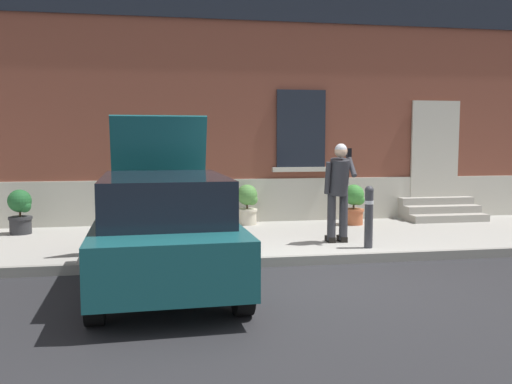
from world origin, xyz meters
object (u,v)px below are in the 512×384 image
Objects in this scene: person_on_phone at (339,186)px; planter_terracotta at (354,203)px; planter_cream at (248,203)px; hatchback_car_teal at (164,227)px; bollard_near_person at (369,215)px; planter_olive at (140,207)px; planter_charcoal at (20,210)px.

planter_terracotta is (1.00, 1.93, -0.54)m from person_on_phone.
hatchback_car_teal is at bearing -113.39° from planter_cream.
bollard_near_person is 1.22× the size of planter_olive.
planter_olive is (-3.84, 2.68, -0.11)m from bollard_near_person.
hatchback_car_teal is 4.01m from planter_olive.
planter_charcoal is at bearing 125.60° from hatchback_car_teal.
planter_charcoal is at bearing -175.06° from planter_cream.
hatchback_car_teal is 3.63m from bollard_near_person.
person_on_phone is (-0.36, 0.52, 0.44)m from bollard_near_person.
planter_charcoal is (-6.08, 2.46, -0.11)m from bollard_near_person.
planter_terracotta is at bearing 42.95° from hatchback_car_teal.
planter_cream is (-1.59, 2.84, -0.11)m from bollard_near_person.
planter_olive is 4.49m from planter_terracotta.
planter_cream is at bearing 66.61° from hatchback_car_teal.
bollard_near_person is 1.22× the size of planter_charcoal.
planter_terracotta is (2.24, -0.39, 0.00)m from planter_cream.
planter_olive is (-3.48, 2.16, -0.54)m from person_on_phone.
planter_cream is at bearing 111.62° from person_on_phone.
planter_olive is 1.00× the size of planter_terracotta.
person_on_phone is at bearing -18.71° from planter_charcoal.
bollard_near_person is at bearing 21.00° from hatchback_car_teal.
planter_olive is 2.25m from planter_cream.
planter_olive is at bearing -175.76° from planter_cream.
bollard_near_person is at bearing -60.73° from planter_cream.
planter_charcoal is (-2.69, 3.76, -0.19)m from hatchback_car_teal.
hatchback_car_teal reaches higher than planter_cream.
person_on_phone is 6.06m from planter_charcoal.
planter_cream is 1.00× the size of planter_terracotta.
planter_charcoal is 4.50m from planter_cream.
hatchback_car_teal reaches higher than planter_olive.
hatchback_car_teal is 4.62m from planter_charcoal.
bollard_near_person reaches higher than planter_cream.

